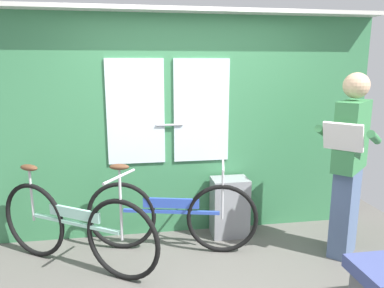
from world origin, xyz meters
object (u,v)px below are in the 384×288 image
passenger_reading_newspaper (349,162)px  trash_bin_by_wall (230,207)px  bicycle_near_door (75,227)px  bicycle_leaning_behind (170,215)px

passenger_reading_newspaper → trash_bin_by_wall: passenger_reading_newspaper is taller
bicycle_near_door → passenger_reading_newspaper: 2.65m
passenger_reading_newspaper → trash_bin_by_wall: bearing=-73.3°
bicycle_leaning_behind → trash_bin_by_wall: bearing=33.6°
bicycle_leaning_behind → passenger_reading_newspaper: bearing=1.7°
bicycle_leaning_behind → passenger_reading_newspaper: 1.81m
bicycle_leaning_behind → trash_bin_by_wall: bicycle_leaning_behind is taller
bicycle_leaning_behind → trash_bin_by_wall: size_ratio=2.61×
trash_bin_by_wall → bicycle_near_door: bearing=-165.2°
bicycle_leaning_behind → passenger_reading_newspaper: size_ratio=0.95×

